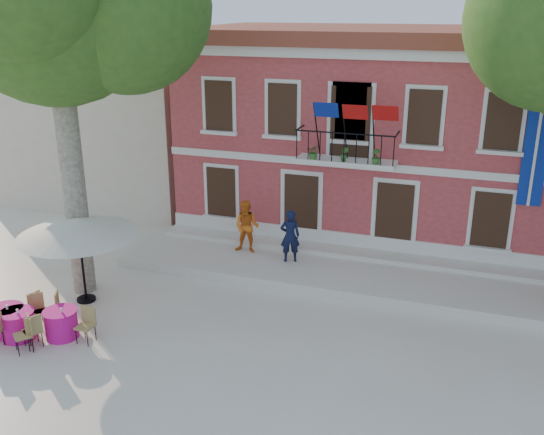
{
  "coord_description": "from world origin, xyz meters",
  "views": [
    {
      "loc": [
        5.91,
        -13.18,
        8.3
      ],
      "look_at": [
        0.18,
        3.5,
        2.06
      ],
      "focal_mm": 40.0,
      "sensor_mm": 36.0,
      "label": 1
    }
  ],
  "objects_px": {
    "pedestrian_navy": "(290,236)",
    "cafe_table_1": "(7,319)",
    "cafe_table_3": "(61,322)",
    "cafe_table_0": "(18,324)",
    "pedestrian_orange": "(247,227)",
    "patio_umbrella": "(78,227)"
  },
  "relations": [
    {
      "from": "pedestrian_orange",
      "to": "cafe_table_3",
      "type": "bearing_deg",
      "value": -116.77
    },
    {
      "from": "pedestrian_navy",
      "to": "patio_umbrella",
      "type": "bearing_deg",
      "value": 15.8
    },
    {
      "from": "pedestrian_navy",
      "to": "cafe_table_3",
      "type": "xyz_separation_m",
      "value": [
        -4.38,
        -6.07,
        -0.75
      ]
    },
    {
      "from": "cafe_table_3",
      "to": "cafe_table_1",
      "type": "bearing_deg",
      "value": -167.75
    },
    {
      "from": "cafe_table_0",
      "to": "cafe_table_3",
      "type": "height_order",
      "value": "same"
    },
    {
      "from": "pedestrian_orange",
      "to": "pedestrian_navy",
      "type": "bearing_deg",
      "value": -13.02
    },
    {
      "from": "pedestrian_navy",
      "to": "pedestrian_orange",
      "type": "bearing_deg",
      "value": -33.09
    },
    {
      "from": "pedestrian_orange",
      "to": "cafe_table_0",
      "type": "relative_size",
      "value": 0.98
    },
    {
      "from": "pedestrian_navy",
      "to": "cafe_table_1",
      "type": "distance_m",
      "value": 8.69
    },
    {
      "from": "pedestrian_navy",
      "to": "cafe_table_1",
      "type": "relative_size",
      "value": 0.97
    },
    {
      "from": "pedestrian_navy",
      "to": "cafe_table_0",
      "type": "distance_m",
      "value": 8.49
    },
    {
      "from": "pedestrian_navy",
      "to": "cafe_table_0",
      "type": "height_order",
      "value": "pedestrian_navy"
    },
    {
      "from": "patio_umbrella",
      "to": "cafe_table_3",
      "type": "relative_size",
      "value": 1.85
    },
    {
      "from": "patio_umbrella",
      "to": "pedestrian_orange",
      "type": "bearing_deg",
      "value": 51.93
    },
    {
      "from": "cafe_table_3",
      "to": "pedestrian_navy",
      "type": "bearing_deg",
      "value": 54.2
    },
    {
      "from": "cafe_table_0",
      "to": "pedestrian_orange",
      "type": "bearing_deg",
      "value": 60.69
    },
    {
      "from": "pedestrian_orange",
      "to": "cafe_table_1",
      "type": "bearing_deg",
      "value": -125.61
    },
    {
      "from": "patio_umbrella",
      "to": "pedestrian_navy",
      "type": "distance_m",
      "value": 6.59
    },
    {
      "from": "patio_umbrella",
      "to": "cafe_table_0",
      "type": "bearing_deg",
      "value": -98.9
    },
    {
      "from": "pedestrian_navy",
      "to": "pedestrian_orange",
      "type": "height_order",
      "value": "pedestrian_orange"
    },
    {
      "from": "pedestrian_navy",
      "to": "pedestrian_orange",
      "type": "relative_size",
      "value": 0.97
    },
    {
      "from": "patio_umbrella",
      "to": "cafe_table_1",
      "type": "bearing_deg",
      "value": -109.24
    }
  ]
}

